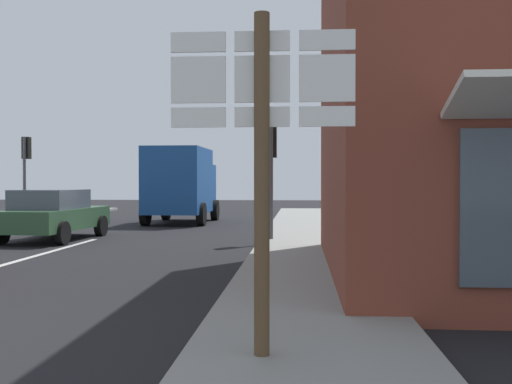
{
  "coord_description": "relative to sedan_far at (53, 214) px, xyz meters",
  "views": [
    {
      "loc": [
        6.0,
        -5.02,
        1.69
      ],
      "look_at": [
        4.92,
        9.73,
        1.44
      ],
      "focal_mm": 41.7,
      "sensor_mm": 36.0,
      "label": 1
    }
  ],
  "objects": [
    {
      "name": "traffic_light_far_left",
      "position": [
        -4.08,
        6.88,
        1.86
      ],
      "size": [
        0.3,
        0.49,
        3.54
      ],
      "color": "#47474C",
      "rests_on": "ground"
    },
    {
      "name": "sedan_far",
      "position": [
        0.0,
        0.0,
        0.0
      ],
      "size": [
        2.14,
        4.29,
        1.47
      ],
      "color": "#2D5133",
      "rests_on": "ground"
    },
    {
      "name": "route_sign_post",
      "position": [
        6.81,
        -11.47,
        1.24
      ],
      "size": [
        1.66,
        0.14,
        3.2
      ],
      "color": "brown",
      "rests_on": "ground"
    },
    {
      "name": "ground_plane",
      "position": [
        1.15,
        -1.76,
        -0.76
      ],
      "size": [
        80.0,
        80.0,
        0.0
      ],
      "primitive_type": "plane",
      "color": "black"
    },
    {
      "name": "delivery_truck",
      "position": [
        2.3,
        7.32,
        0.89
      ],
      "size": [
        2.53,
        5.03,
        3.05
      ],
      "color": "#19478C",
      "rests_on": "ground"
    },
    {
      "name": "sidewalk_right",
      "position": [
        7.26,
        -3.76,
        -0.69
      ],
      "size": [
        2.38,
        44.0,
        0.14
      ],
      "primitive_type": "cube",
      "color": "gray",
      "rests_on": "ground"
    },
    {
      "name": "traffic_light_near_right",
      "position": [
        6.37,
        -0.46,
        1.66
      ],
      "size": [
        0.3,
        0.49,
        3.27
      ],
      "color": "#47474C",
      "rests_on": "ground"
    }
  ]
}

